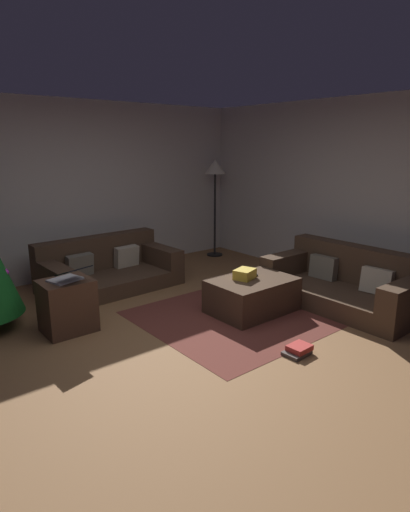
# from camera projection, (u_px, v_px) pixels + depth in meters

# --- Properties ---
(ground_plane) EXTENTS (6.40, 6.40, 0.00)m
(ground_plane) POSITION_uv_depth(u_px,v_px,m) (190.00, 348.00, 4.23)
(ground_plane) COLOR brown
(rear_partition) EXTENTS (6.40, 0.12, 2.60)m
(rear_partition) POSITION_uv_depth(u_px,v_px,m) (60.00, 191.00, 6.26)
(rear_partition) COLOR beige
(rear_partition) RESTS_ON ground_plane
(corner_partition) EXTENTS (0.12, 6.40, 2.60)m
(corner_partition) POSITION_uv_depth(u_px,v_px,m) (373.00, 194.00, 5.82)
(corner_partition) COLOR beige
(corner_partition) RESTS_ON ground_plane
(couch_left) EXTENTS (1.87, 1.06, 0.69)m
(couch_left) POSITION_uv_depth(u_px,v_px,m) (107.00, 269.00, 6.01)
(couch_left) COLOR #473323
(couch_left) RESTS_ON ground_plane
(couch_right) EXTENTS (0.95, 1.89, 0.71)m
(couch_right) POSITION_uv_depth(u_px,v_px,m) (346.00, 284.00, 5.34)
(couch_right) COLOR #473323
(couch_right) RESTS_ON ground_plane
(ottoman) EXTENTS (0.99, 0.70, 0.41)m
(ottoman) POSITION_uv_depth(u_px,v_px,m) (252.00, 295.00, 5.12)
(ottoman) COLOR #473323
(ottoman) RESTS_ON ground_plane
(gift_box) EXTENTS (0.30, 0.26, 0.12)m
(gift_box) POSITION_uv_depth(u_px,v_px,m) (245.00, 274.00, 5.08)
(gift_box) COLOR gold
(gift_box) RESTS_ON ottoman
(tv_remote) EXTENTS (0.05, 0.16, 0.02)m
(tv_remote) POSITION_uv_depth(u_px,v_px,m) (252.00, 274.00, 5.24)
(tv_remote) COLOR black
(tv_remote) RESTS_ON ottoman
(side_table) EXTENTS (0.52, 0.44, 0.57)m
(side_table) POSITION_uv_depth(u_px,v_px,m) (67.00, 306.00, 4.56)
(side_table) COLOR #4C3323
(side_table) RESTS_ON ground_plane
(laptop) EXTENTS (0.40, 0.46, 0.18)m
(laptop) POSITION_uv_depth(u_px,v_px,m) (68.00, 276.00, 4.44)
(laptop) COLOR silver
(laptop) RESTS_ON side_table
(book_stack) EXTENTS (0.28, 0.20, 0.09)m
(book_stack) POSITION_uv_depth(u_px,v_px,m) (298.00, 350.00, 4.10)
(book_stack) COLOR #4C423D
(book_stack) RESTS_ON ground_plane
(corner_lamp) EXTENTS (0.36, 0.36, 1.71)m
(corner_lamp) POSITION_uv_depth(u_px,v_px,m) (215.00, 174.00, 7.45)
(corner_lamp) COLOR black
(corner_lamp) RESTS_ON ground_plane
(area_rug) EXTENTS (2.60, 2.00, 0.01)m
(area_rug) POSITION_uv_depth(u_px,v_px,m) (252.00, 311.00, 5.17)
(area_rug) COLOR brown
(area_rug) RESTS_ON ground_plane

